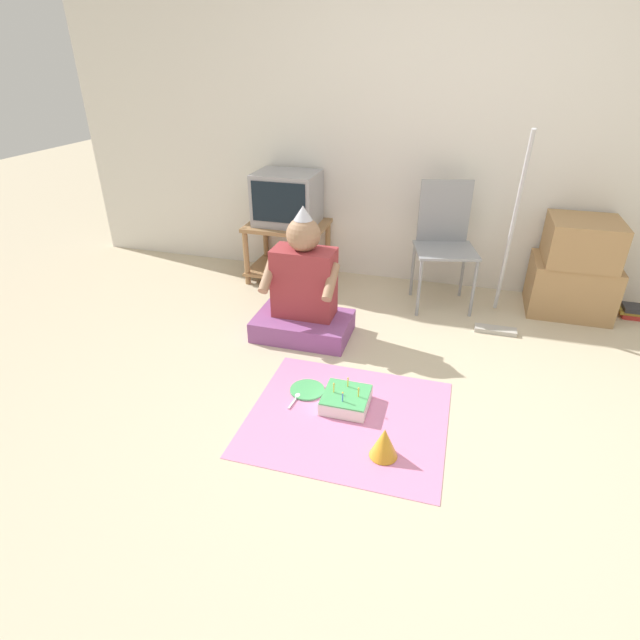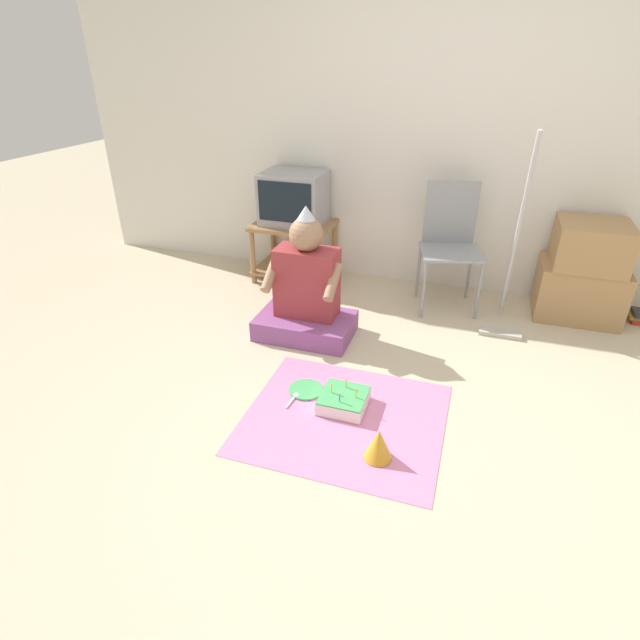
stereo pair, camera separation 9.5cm
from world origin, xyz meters
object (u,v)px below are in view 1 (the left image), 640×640
Objects in this scene: tv at (287,198)px; folding_chair at (444,236)px; dust_mop at (505,273)px; birthday_cake at (346,400)px; person_seated at (303,294)px; paper_plate at (307,390)px; party_hat_blue at (384,443)px; cardboard_box_stack at (575,269)px; book_pile at (634,311)px.

tv is 1.27m from folding_chair.
dust_mop is 1.48m from birthday_cake.
birthday_cake is at bearing -56.59° from person_seated.
person_seated reaches higher than paper_plate.
dust_mop reaches higher than party_hat_blue.
folding_chair reaches higher than birthday_cake.
cardboard_box_stack is 2.07m from birthday_cake.
tv is at bearing 118.88° from birthday_cake.
cardboard_box_stack is (2.19, -0.03, -0.35)m from tv.
cardboard_box_stack is 2.18m from party_hat_blue.
dust_mop is (1.69, -0.41, -0.28)m from tv.
folding_chair is 3.65× the size of birthday_cake.
birthday_cake is (-1.77, -1.61, 0.00)m from book_pile.
folding_chair is 0.54m from dust_mop.
paper_plate is at bearing -67.31° from tv.
person_seated is (-0.84, -0.78, -0.22)m from folding_chair.
folding_chair is at bearing -174.91° from cardboard_box_stack.
person_seated is at bearing 109.26° from paper_plate.
paper_plate is (0.22, -0.63, -0.29)m from person_seated.
paper_plate is at bearing -135.98° from cardboard_box_stack.
tv reaches higher than birthday_cake.
birthday_cake is at bearing -129.78° from cardboard_box_stack.
person_seated is at bearing -158.09° from book_pile.
person_seated is at bearing -64.98° from tv.
book_pile is (1.40, 0.12, -0.48)m from folding_chair.
dust_mop is at bearing -35.10° from folding_chair.
cardboard_box_stack reaches higher than party_hat_blue.
birthday_cake is 0.42m from party_hat_blue.
folding_chair reaches higher than tv.
paper_plate is (-0.62, -1.42, -0.51)m from folding_chair.
cardboard_box_stack is 1.98m from person_seated.
folding_chair reaches higher than party_hat_blue.
dust_mop is at bearing -156.69° from book_pile.
dust_mop is 6.73× the size of book_pile.
person_seated is 3.56× the size of birthday_cake.
dust_mop is at bearing 55.91° from birthday_cake.
book_pile is 0.22× the size of person_seated.
party_hat_blue is 0.81× the size of paper_plate.
dust_mop is 1.64m from party_hat_blue.
paper_plate is at bearing 142.05° from party_hat_blue.
tv is 2.48× the size of book_pile.
birthday_cake is (0.47, -0.71, -0.25)m from person_seated.
folding_chair is 0.68× the size of dust_mop.
book_pile is 0.80× the size of birthday_cake.
book_pile is at bearing 37.24° from paper_plate.
book_pile is (0.46, 0.03, -0.29)m from cardboard_box_stack.
dust_mop is (-0.51, -0.39, 0.07)m from cardboard_box_stack.
person_seated is 0.88m from birthday_cake.
dust_mop reaches higher than book_pile.
folding_chair is 1.63m from paper_plate.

